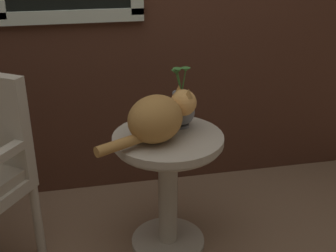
# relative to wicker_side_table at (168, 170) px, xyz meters

# --- Properties ---
(wicker_side_table) EXTENTS (0.53, 0.53, 0.64)m
(wicker_side_table) POSITION_rel_wicker_side_table_xyz_m (0.00, 0.00, 0.00)
(wicker_side_table) COLOR #B2A893
(wicker_side_table) RESTS_ON ground_plane
(cat) EXTENTS (0.50, 0.33, 0.23)m
(cat) POSITION_rel_wicker_side_table_xyz_m (-0.05, -0.04, 0.30)
(cat) COLOR #AD7A3D
(cat) RESTS_ON wicker_side_table
(pewter_vase_with_ivy) EXTENTS (0.13, 0.13, 0.31)m
(pewter_vase_with_ivy) POSITION_rel_wicker_side_table_xyz_m (0.09, 0.09, 0.28)
(pewter_vase_with_ivy) COLOR slate
(pewter_vase_with_ivy) RESTS_ON wicker_side_table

